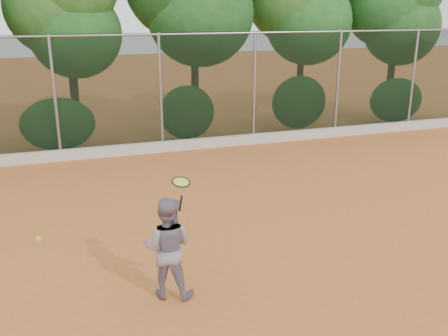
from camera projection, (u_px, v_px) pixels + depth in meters
name	position (u px, v px, depth m)	size (l,w,h in m)	color
ground	(241.00, 249.00, 9.07)	(80.00, 80.00, 0.00)	#C36B2E
concrete_curb	(164.00, 147.00, 15.19)	(24.00, 0.20, 0.30)	beige
tennis_player	(168.00, 248.00, 7.41)	(0.77, 0.60, 1.58)	gray
chainlink_fence	(161.00, 90.00, 14.82)	(24.09, 0.09, 3.50)	black
foliage_backdrop	(128.00, 0.00, 15.66)	(23.70, 3.63, 7.55)	#45321A
tennis_racket	(181.00, 185.00, 7.10)	(0.34, 0.33, 0.54)	black
tennis_ball_in_flight	(38.00, 239.00, 6.61)	(0.07, 0.07, 0.07)	yellow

